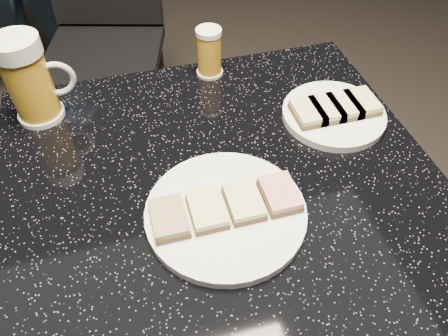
{
  "coord_description": "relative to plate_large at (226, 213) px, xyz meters",
  "views": [
    {
      "loc": [
        -0.12,
        -0.42,
        1.27
      ],
      "look_at": [
        0.0,
        0.0,
        0.8
      ],
      "focal_mm": 35.0,
      "sensor_mm": 36.0,
      "label": 1
    }
  ],
  "objects": [
    {
      "name": "canapes_on_plate_small",
      "position": [
        0.25,
        0.16,
        0.02
      ],
      "size": [
        0.15,
        0.07,
        0.02
      ],
      "color": "#4C3521",
      "rests_on": "plate_small"
    },
    {
      "name": "beer_tumbler",
      "position": [
        0.07,
        0.36,
        0.04
      ],
      "size": [
        0.05,
        0.05,
        0.1
      ],
      "color": "silver",
      "rests_on": "table"
    },
    {
      "name": "plate_small",
      "position": [
        0.25,
        0.16,
        0.0
      ],
      "size": [
        0.19,
        0.19,
        0.01
      ],
      "primitive_type": "cylinder",
      "color": "white",
      "rests_on": "table"
    },
    {
      "name": "chair",
      "position": [
        -0.14,
        1.02,
        -0.26
      ],
      "size": [
        0.47,
        0.47,
        0.86
      ],
      "color": "black",
      "rests_on": "floor"
    },
    {
      "name": "beer_mug",
      "position": [
        -0.26,
        0.31,
        0.07
      ],
      "size": [
        0.12,
        0.08,
        0.16
      ],
      "color": "white",
      "rests_on": "table"
    },
    {
      "name": "table",
      "position": [
        0.01,
        0.05,
        -0.25
      ],
      "size": [
        0.7,
        0.7,
        0.75
      ],
      "color": "black",
      "rests_on": "floor"
    },
    {
      "name": "plate_large",
      "position": [
        0.0,
        0.0,
        0.0
      ],
      "size": [
        0.24,
        0.24,
        0.01
      ],
      "primitive_type": "cylinder",
      "color": "white",
      "rests_on": "table"
    },
    {
      "name": "canapes_on_plate_large",
      "position": [
        -0.0,
        0.0,
        0.02
      ],
      "size": [
        0.22,
        0.07,
        0.02
      ],
      "color": "#4C3521",
      "rests_on": "plate_large"
    }
  ]
}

